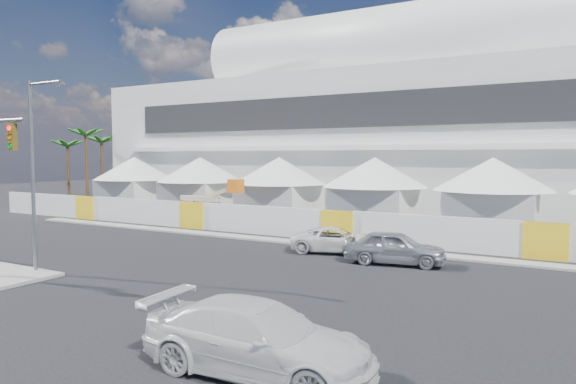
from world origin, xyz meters
The scene contains 12 objects.
ground centered at (0.00, 0.00, 0.00)m, with size 160.00×160.00×0.00m, color black.
stadium centered at (8.71, 41.50, 9.45)m, with size 80.00×24.80×21.98m.
tent_row centered at (0.50, 24.00, 3.15)m, with size 53.40×8.40×5.40m.
hoarding_fence centered at (6.00, 14.50, 1.00)m, with size 70.00×0.25×2.00m, color silver.
palm_cluster centered at (-33.46, 29.50, 6.88)m, with size 10.60×10.60×8.55m.
sedan_silver centered at (11.38, 9.48, 0.86)m, with size 5.03×2.02×1.71m, color #AEAEB3.
pickup_curb centered at (7.45, 10.95, 0.71)m, with size 5.13×2.37×1.43m, color silver.
pickup_near centered at (12.46, -5.00, 0.89)m, with size 6.16×2.50×1.79m, color silver.
lot_car_a centered at (15.54, 17.70, 0.70)m, with size 4.24×1.48×1.40m, color white.
lot_car_c centered at (-8.58, 20.29, 0.75)m, with size 5.15×2.09×1.50m, color silver.
streetlight_median centered at (-2.45, -0.80, 5.21)m, with size 2.44×0.24×8.81m.
boom_lift centered at (-7.71, 16.78, 1.00)m, with size 7.34×1.83×3.72m.
Camera 1 is at (19.36, -15.65, 5.48)m, focal length 32.00 mm.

